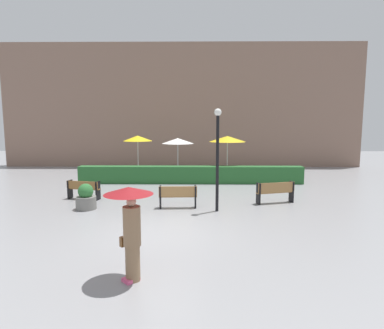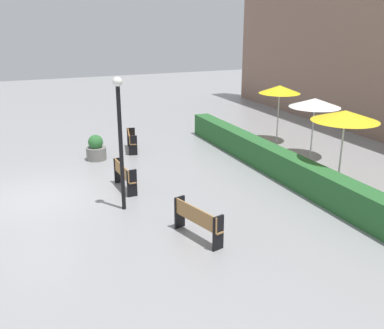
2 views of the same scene
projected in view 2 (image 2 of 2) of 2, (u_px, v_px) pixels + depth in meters
name	position (u px, v px, depth m)	size (l,w,h in m)	color
ground_plane	(35.00, 198.00, 14.15)	(60.00, 60.00, 0.00)	gray
bench_far_right	(197.00, 219.00, 11.40)	(1.71, 0.75, 0.92)	#9E7242
bench_mid_center	(124.00, 174.00, 14.71)	(1.55, 0.40, 0.91)	#9E7242
bench_far_left	(131.00, 139.00, 19.07)	(1.56, 0.67, 0.85)	olive
planter_pot	(96.00, 149.00, 17.88)	(0.80, 0.80, 1.04)	slate
lamp_post	(120.00, 131.00, 12.59)	(0.28, 0.28, 3.98)	black
patio_umbrella_yellow	(280.00, 90.00, 19.78)	(1.87, 1.87, 2.63)	silver
patio_umbrella_white	(315.00, 103.00, 17.53)	(2.05, 2.05, 2.48)	silver
patio_umbrella_yellow_far	(345.00, 116.00, 14.33)	(2.20, 2.20, 2.66)	silver
hedge_strip	(271.00, 159.00, 16.43)	(12.80, 0.70, 0.98)	#28602D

